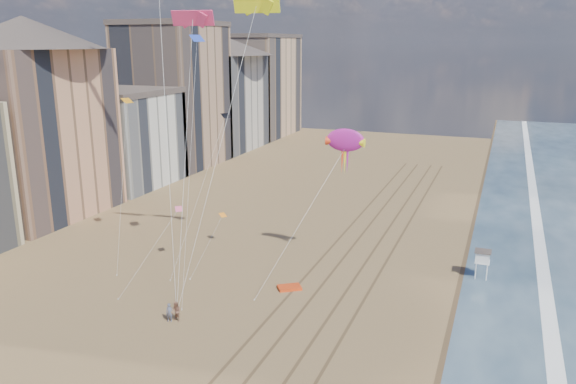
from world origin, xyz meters
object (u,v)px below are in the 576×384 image
object	(u,v)px
show_kite	(345,141)
kite_flyer_b	(176,312)
lifeguard_stand	(483,257)
grounded_kite	(289,288)
kite_flyer_a	(169,313)

from	to	relation	value
show_kite	kite_flyer_b	xyz separation A→B (m)	(-10.70, -17.68, -13.72)
lifeguard_stand	grounded_kite	bearing A→B (deg)	-150.94
grounded_kite	kite_flyer_a	distance (m)	13.15
grounded_kite	show_kite	distance (m)	16.67
grounded_kite	lifeguard_stand	bearing A→B (deg)	-5.66
lifeguard_stand	kite_flyer_b	distance (m)	32.88
lifeguard_stand	show_kite	xyz separation A→B (m)	(-14.88, -2.93, 12.28)
kite_flyer_a	kite_flyer_b	bearing A→B (deg)	13.80
kite_flyer_b	show_kite	bearing A→B (deg)	77.22
lifeguard_stand	kite_flyer_b	xyz separation A→B (m)	(-25.58, -20.61, -1.44)
show_kite	kite_flyer_a	bearing A→B (deg)	-122.17
grounded_kite	kite_flyer_b	xyz separation A→B (m)	(-7.13, -10.36, 0.83)
grounded_kite	show_kite	bearing A→B (deg)	29.31
kite_flyer_a	show_kite	bearing A→B (deg)	47.37
lifeguard_stand	grounded_kite	size ratio (longest dim) A/B	1.31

